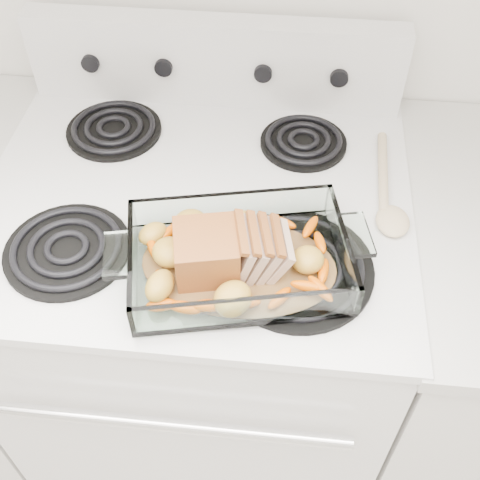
# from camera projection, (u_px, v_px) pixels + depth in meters

# --- Properties ---
(electric_range) EXTENTS (0.78, 0.70, 1.12)m
(electric_range) POSITION_uv_depth(u_px,v_px,m) (206.00, 330.00, 1.43)
(electric_range) COLOR silver
(electric_range) RESTS_ON ground
(baking_dish) EXTENTS (0.34, 0.22, 0.07)m
(baking_dish) POSITION_uv_depth(u_px,v_px,m) (239.00, 262.00, 0.95)
(baking_dish) COLOR white
(baking_dish) RESTS_ON electric_range
(pork_roast) EXTENTS (0.18, 0.10, 0.08)m
(pork_roast) POSITION_uv_depth(u_px,v_px,m) (222.00, 249.00, 0.93)
(pork_roast) COLOR brown
(pork_roast) RESTS_ON baking_dish
(roast_vegetables) EXTENTS (0.32, 0.17, 0.04)m
(roast_vegetables) POSITION_uv_depth(u_px,v_px,m) (239.00, 243.00, 0.97)
(roast_vegetables) COLOR #CD4C00
(roast_vegetables) RESTS_ON baking_dish
(wooden_spoon) EXTENTS (0.06, 0.27, 0.02)m
(wooden_spoon) POSITION_uv_depth(u_px,v_px,m) (388.00, 199.00, 1.07)
(wooden_spoon) COLOR tan
(wooden_spoon) RESTS_ON electric_range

